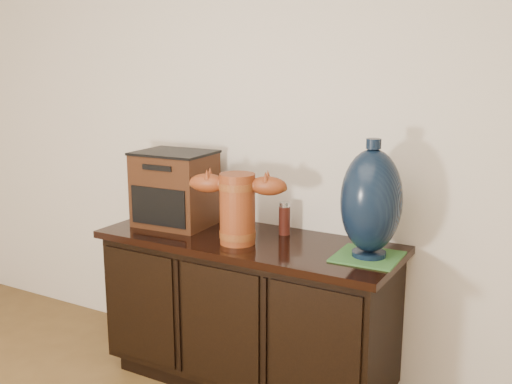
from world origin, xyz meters
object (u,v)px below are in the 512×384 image
Objects in this scene: sideboard at (248,310)px; lamp_base at (371,201)px; terracotta_vessel at (237,204)px; spray_can at (284,218)px; tv_radio at (175,188)px.

lamp_base reaches higher than sideboard.
terracotta_vessel reaches higher than sideboard.
terracotta_vessel is (-0.00, -0.09, 0.55)m from sideboard.
spray_can is (-0.48, 0.14, -0.17)m from lamp_base.
tv_radio is at bearing 179.05° from lamp_base.
sideboard is 3.71× the size of tv_radio.
terracotta_vessel is at bearing -117.43° from spray_can.
lamp_base reaches higher than tv_radio.
lamp_base is at bearing -6.86° from terracotta_vessel.
sideboard is at bearing 72.96° from terracotta_vessel.
lamp_base is at bearing -3.97° from tv_radio.
tv_radio is (-0.45, 0.03, 0.56)m from sideboard.
spray_can is at bearing 164.14° from lamp_base.
tv_radio is 0.78× the size of lamp_base.
lamp_base reaches higher than terracotta_vessel.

